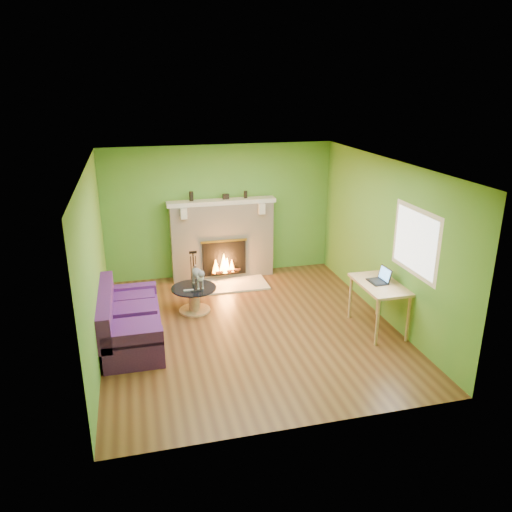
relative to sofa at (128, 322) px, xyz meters
The scene contains 22 objects.
floor 1.89m from the sofa, ahead, with size 5.00×5.00×0.00m, color #502D16.
ceiling 2.94m from the sofa, ahead, with size 5.00×5.00×0.00m, color white.
wall_back 3.24m from the sofa, 52.91° to the left, with size 5.00×5.00×0.00m, color #548E2E.
wall_front 3.30m from the sofa, 53.79° to the right, with size 5.00×5.00×0.00m, color #548E2E.
wall_left 1.06m from the sofa, behind, with size 5.00×5.00×0.00m, color #548E2E.
wall_right 4.23m from the sofa, ahead, with size 5.00×5.00×0.00m, color #548E2E.
window_frame 4.38m from the sofa, 12.91° to the right, with size 1.20×1.20×0.00m, color silver.
window_pane 4.38m from the sofa, 12.94° to the right, with size 1.06×1.06×0.00m, color white.
fireplace 2.97m from the sofa, 50.74° to the left, with size 2.10×0.46×1.58m.
hearth 2.58m from the sofa, 43.42° to the left, with size 1.50×0.75×0.03m, color beige.
mantel 3.17m from the sofa, 50.49° to the left, with size 2.10×0.28×0.08m, color beige.
sofa is the anchor object (origin of this frame).
coffee_table 1.36m from the sofa, 36.39° to the left, with size 0.76×0.76×0.43m.
desk 3.87m from the sofa, ahead, with size 0.61×1.05×0.78m.
cat 1.48m from the sofa, 36.11° to the left, with size 0.21×0.59×0.37m, color slate, non-canonical shape.
remote_silver 1.21m from the sofa, 34.62° to the left, with size 0.17×0.04×0.02m, color gray.
remote_black 1.28m from the sofa, 29.34° to the left, with size 0.16×0.04×0.02m, color black.
laptop 3.87m from the sofa, ahead, with size 0.28×0.31×0.24m, color black, non-canonical shape.
fire_tools 2.27m from the sofa, 57.23° to the left, with size 0.18×0.18×0.68m, color black, non-canonical shape.
mantel_vase_left 2.95m from the sofa, 60.59° to the left, with size 0.08×0.08×0.18m, color black.
mantel_vase_right 3.53m from the sofa, 44.31° to the left, with size 0.07×0.07×0.14m, color black.
mantel_box 3.28m from the sofa, 49.51° to the left, with size 0.12×0.08×0.10m, color black.
Camera 1 is at (-1.64, -6.94, 3.72)m, focal length 35.00 mm.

